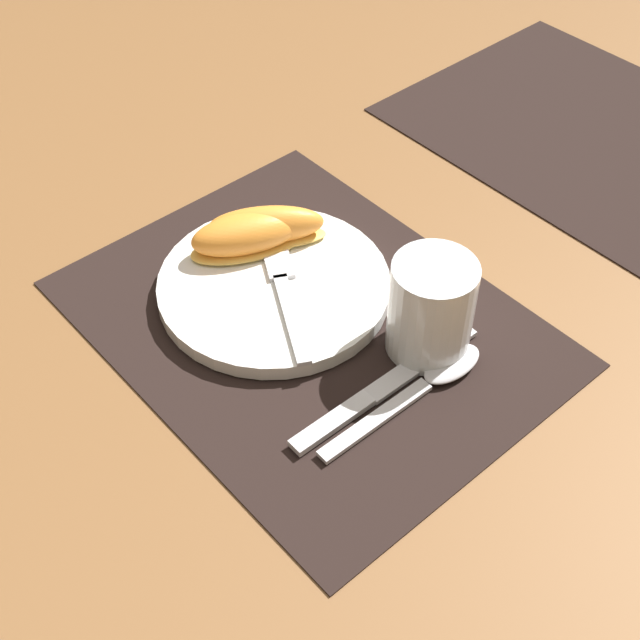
% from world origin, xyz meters
% --- Properties ---
extents(ground_plane, '(3.00, 3.00, 0.00)m').
position_xyz_m(ground_plane, '(0.00, 0.00, 0.00)').
color(ground_plane, brown).
extents(placemat, '(0.46, 0.35, 0.00)m').
position_xyz_m(placemat, '(0.00, 0.00, 0.00)').
color(placemat, black).
rests_on(placemat, ground_plane).
extents(placemat_far, '(0.46, 0.35, 0.00)m').
position_xyz_m(placemat_far, '(-0.01, 0.48, 0.00)').
color(placemat_far, black).
rests_on(placemat_far, ground_plane).
extents(plate, '(0.23, 0.23, 0.02)m').
position_xyz_m(plate, '(-0.05, -0.00, 0.01)').
color(plate, white).
rests_on(plate, placemat).
extents(juice_glass, '(0.08, 0.08, 0.10)m').
position_xyz_m(juice_glass, '(0.10, 0.06, 0.05)').
color(juice_glass, silver).
rests_on(juice_glass, placemat).
extents(knife, '(0.02, 0.22, 0.01)m').
position_xyz_m(knife, '(0.11, -0.01, 0.01)').
color(knife, silver).
rests_on(knife, placemat).
extents(spoon, '(0.03, 0.19, 0.01)m').
position_xyz_m(spoon, '(0.13, 0.03, 0.01)').
color(spoon, silver).
rests_on(spoon, placemat).
extents(fork, '(0.18, 0.11, 0.00)m').
position_xyz_m(fork, '(-0.04, 0.00, 0.02)').
color(fork, silver).
rests_on(fork, plate).
extents(citrus_wedge_0, '(0.10, 0.13, 0.04)m').
position_xyz_m(citrus_wedge_0, '(-0.11, 0.03, 0.04)').
color(citrus_wedge_0, '#F7C656').
rests_on(citrus_wedge_0, plate).
extents(citrus_wedge_1, '(0.09, 0.13, 0.04)m').
position_xyz_m(citrus_wedge_1, '(-0.11, 0.01, 0.04)').
color(citrus_wedge_1, '#F7C656').
rests_on(citrus_wedge_1, plate).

